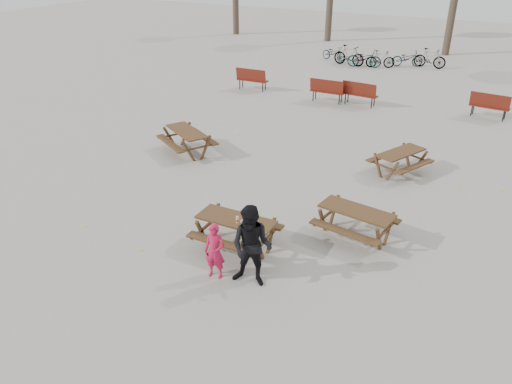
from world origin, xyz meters
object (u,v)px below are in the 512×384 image
at_px(picnic_table_north, 187,142).
at_px(picnic_table_far, 400,162).
at_px(soda_bottle, 237,220).
at_px(child, 215,251).
at_px(main_picnic_table, 236,226).
at_px(adult, 252,247).
at_px(picnic_table_east, 355,224).
at_px(food_tray, 245,222).

relative_size(picnic_table_north, picnic_table_far, 1.11).
distance_m(soda_bottle, child, 1.05).
relative_size(main_picnic_table, adult, 1.00).
bearing_deg(adult, picnic_table_north, 125.75).
bearing_deg(picnic_table_east, picnic_table_far, 97.80).
height_order(child, picnic_table_east, child).
distance_m(main_picnic_table, adult, 1.42).
height_order(picnic_table_east, picnic_table_far, picnic_table_east).
height_order(adult, picnic_table_north, adult).
distance_m(soda_bottle, picnic_table_east, 2.90).
relative_size(main_picnic_table, child, 1.42).
relative_size(soda_bottle, child, 0.13).
bearing_deg(picnic_table_far, main_picnic_table, -176.65).
bearing_deg(adult, main_picnic_table, 124.01).
relative_size(soda_bottle, picnic_table_far, 0.10).
xyz_separation_m(food_tray, picnic_table_far, (2.16, 5.94, -0.44)).
bearing_deg(adult, picnic_table_far, 69.17).
bearing_deg(soda_bottle, picnic_table_far, 69.12).
bearing_deg(picnic_table_north, picnic_table_far, 44.16).
distance_m(main_picnic_table, picnic_table_east, 2.87).
distance_m(child, picnic_table_east, 3.59).
relative_size(food_tray, picnic_table_far, 0.11).
height_order(food_tray, adult, adult).
distance_m(adult, picnic_table_east, 3.08).
bearing_deg(picnic_table_far, soda_bottle, -175.22).
xyz_separation_m(picnic_table_north, picnic_table_far, (6.68, 1.61, -0.04)).
distance_m(child, picnic_table_north, 7.01).
relative_size(soda_bottle, picnic_table_north, 0.09).
bearing_deg(adult, picnic_table_east, 54.40).
relative_size(main_picnic_table, picnic_table_east, 1.03).
xyz_separation_m(adult, picnic_table_far, (1.47, 6.91, -0.55)).
relative_size(food_tray, adult, 0.10).
distance_m(soda_bottle, picnic_table_north, 6.24).
relative_size(picnic_table_east, picnic_table_far, 1.07).
xyz_separation_m(child, picnic_table_far, (2.27, 7.05, -0.28)).
xyz_separation_m(adult, picnic_table_north, (-5.21, 5.29, -0.51)).
height_order(adult, picnic_table_east, adult).
relative_size(main_picnic_table, picnic_table_far, 1.10).
bearing_deg(soda_bottle, adult, -46.74).
bearing_deg(main_picnic_table, picnic_table_far, 67.69).
bearing_deg(food_tray, picnic_table_east, 40.37).
height_order(picnic_table_east, picnic_table_north, picnic_table_north).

